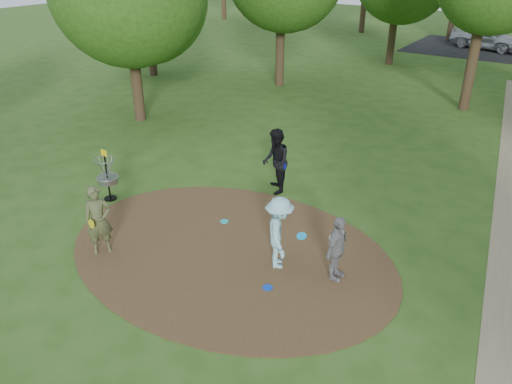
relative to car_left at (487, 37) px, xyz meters
The scene contains 11 objects.
ground 30.17m from the car_left, 89.85° to the right, with size 100.00×100.00×0.00m, color #2D5119.
dirt_clearing 30.17m from the car_left, 89.85° to the right, with size 8.40×8.40×0.02m, color #47301C.
player_observer_with_disc 31.95m from the car_left, 94.39° to the right, with size 0.70×0.76×1.74m.
player_throwing_with_disc 30.04m from the car_left, 87.34° to the right, with size 1.29×1.30×1.75m.
player_walking_with_disc 26.79m from the car_left, 91.43° to the right, with size 1.17×1.20×1.95m.
player_waiting_with_disc 29.85m from the car_left, 84.82° to the right, with size 0.41×0.91×1.54m.
disc_ground_cyan 29.14m from the car_left, 91.65° to the right, with size 0.22×0.22×0.02m, color #19C5CC.
disc_ground_blue 30.93m from the car_left, 86.94° to the right, with size 0.22×0.22×0.02m, color blue.
car_left is the anchor object (origin of this frame).
disc_golf_basket 30.18m from the car_left, 98.42° to the right, with size 0.63×0.63×1.54m.
tree_ring 22.70m from the car_left, 87.23° to the right, with size 37.26×45.35×8.79m.
Camera 1 is at (6.16, -8.12, 6.75)m, focal length 35.00 mm.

